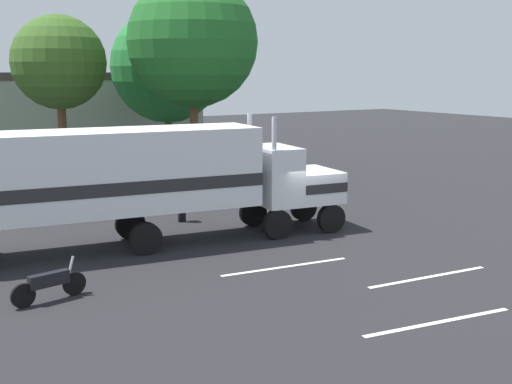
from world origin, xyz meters
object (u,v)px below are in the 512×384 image
at_px(tree_left, 193,42).
at_px(tree_center, 59,63).
at_px(person_bystander, 182,200).
at_px(motorcycle, 50,284).
at_px(tree_right, 167,66).
at_px(semi_truck, 139,176).

xyz_separation_m(tree_left, tree_center, (-5.56, 4.37, -1.03)).
xyz_separation_m(person_bystander, tree_center, (-1.79, 10.72, 5.64)).
bearing_deg(tree_center, tree_left, -38.14).
distance_m(motorcycle, tree_right, 24.92).
relative_size(motorcycle, tree_center, 0.23).
relative_size(semi_truck, tree_left, 1.32).
xyz_separation_m(semi_truck, tree_center, (1.04, 13.33, 4.01)).
height_order(semi_truck, tree_left, tree_left).
distance_m(semi_truck, tree_left, 12.21).
distance_m(semi_truck, tree_right, 19.10).
bearing_deg(motorcycle, tree_center, 73.16).
xyz_separation_m(person_bystander, tree_left, (3.78, 6.35, 6.66)).
height_order(tree_center, tree_right, tree_right).
bearing_deg(person_bystander, tree_left, 59.28).
xyz_separation_m(person_bystander, tree_right, (5.76, 14.00, 5.51)).
relative_size(person_bystander, tree_right, 0.16).
distance_m(person_bystander, tree_left, 9.95).
bearing_deg(tree_left, person_bystander, -120.72).
bearing_deg(motorcycle, semi_truck, 43.29).
bearing_deg(tree_right, tree_center, -156.52).
relative_size(semi_truck, tree_center, 1.60).
bearing_deg(semi_truck, person_bystander, 42.70).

